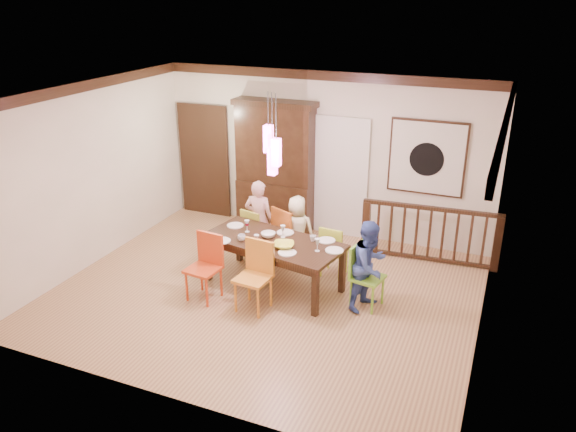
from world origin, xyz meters
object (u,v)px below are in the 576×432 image
at_px(china_hutch, 275,166).
at_px(person_far_left, 259,220).
at_px(chair_far_left, 257,229).
at_px(person_end_right, 370,265).
at_px(chair_end_right, 368,273).
at_px(dining_table, 273,245).
at_px(person_far_mid, 297,231).
at_px(balustrade, 430,233).

distance_m(china_hutch, person_far_left, 1.38).
xyz_separation_m(chair_far_left, person_end_right, (2.13, -0.86, 0.16)).
bearing_deg(chair_end_right, chair_far_left, 79.22).
xyz_separation_m(dining_table, china_hutch, (-0.87, 2.06, 0.53)).
relative_size(dining_table, china_hutch, 0.92).
relative_size(dining_table, person_end_right, 1.70).
relative_size(dining_table, chair_far_left, 2.57).
xyz_separation_m(china_hutch, person_far_mid, (0.92, -1.24, -0.61)).
height_order(chair_end_right, balustrade, balustrade).
bearing_deg(person_far_left, china_hutch, -81.45).
bearing_deg(person_far_left, person_far_mid, 178.09).
relative_size(dining_table, person_far_mid, 1.90).
bearing_deg(chair_end_right, china_hutch, 59.02).
distance_m(china_hutch, balustrade, 2.97).
distance_m(balustrade, person_end_right, 1.85).
relative_size(chair_end_right, person_end_right, 0.70).
bearing_deg(person_end_right, chair_end_right, 72.54).
xyz_separation_m(balustrade, person_far_mid, (-1.95, -0.90, 0.08)).
bearing_deg(china_hutch, chair_end_right, -42.08).
bearing_deg(china_hutch, person_far_mid, -53.61).
bearing_deg(chair_far_left, person_far_left, -176.60).
distance_m(chair_far_left, person_far_left, 0.19).
bearing_deg(chair_end_right, person_far_mid, 69.89).
height_order(china_hutch, balustrade, china_hutch).
height_order(person_far_left, person_end_right, person_far_left).
height_order(chair_end_right, person_end_right, person_end_right).
height_order(chair_far_left, chair_end_right, chair_end_right).
distance_m(person_far_mid, person_end_right, 1.67).
xyz_separation_m(chair_end_right, person_end_right, (0.03, -0.02, 0.13)).
bearing_deg(person_end_right, chair_far_left, 89.13).
xyz_separation_m(person_far_left, person_far_mid, (0.66, 0.01, -0.09)).
bearing_deg(dining_table, person_far_mid, 97.24).
bearing_deg(person_far_mid, chair_far_left, -8.68).
relative_size(person_far_mid, person_end_right, 0.89).
relative_size(dining_table, chair_end_right, 2.41).
xyz_separation_m(balustrade, person_far_left, (-2.62, -0.91, 0.17)).
bearing_deg(person_far_left, person_end_right, 154.81).
relative_size(china_hutch, person_end_right, 1.84).
height_order(chair_far_left, balustrade, balustrade).
height_order(chair_far_left, china_hutch, china_hutch).
distance_m(chair_far_left, china_hutch, 1.45).
bearing_deg(person_far_mid, dining_table, 77.78).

